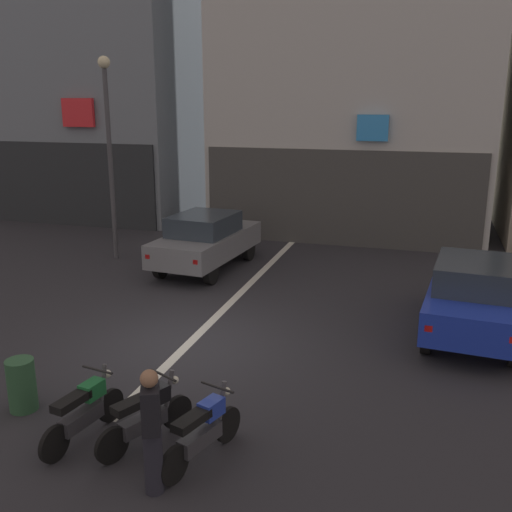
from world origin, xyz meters
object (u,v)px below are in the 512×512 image
(person_by_motorcycles, at_px, (152,431))
(trash_bin, at_px, (22,385))
(car_blue_parked_kerbside, at_px, (474,295))
(motorcycle_black_row_left_mid, at_px, (147,415))
(motorcycle_green_row_leftmost, at_px, (84,411))
(street_lamp, at_px, (109,137))
(motorcycle_blue_row_centre, at_px, (203,430))
(car_grey_crossing_near, at_px, (206,239))

(person_by_motorcycles, relative_size, trash_bin, 1.96)
(car_blue_parked_kerbside, height_order, motorcycle_black_row_left_mid, car_blue_parked_kerbside)
(motorcycle_green_row_leftmost, distance_m, trash_bin, 1.48)
(motorcycle_black_row_left_mid, height_order, person_by_motorcycles, person_by_motorcycles)
(street_lamp, xyz_separation_m, person_by_motorcycles, (6.18, -9.77, -2.85))
(car_blue_parked_kerbside, relative_size, trash_bin, 4.99)
(street_lamp, relative_size, trash_bin, 7.05)
(motorcycle_black_row_left_mid, bearing_deg, trash_bin, 172.79)
(car_blue_parked_kerbside, distance_m, trash_bin, 8.74)
(street_lamp, height_order, motorcycle_blue_row_centre, street_lamp)
(car_grey_crossing_near, height_order, motorcycle_black_row_left_mid, car_grey_crossing_near)
(motorcycle_green_row_leftmost, relative_size, motorcycle_black_row_left_mid, 1.07)
(motorcycle_green_row_leftmost, bearing_deg, car_blue_parked_kerbside, 45.71)
(person_by_motorcycles, bearing_deg, car_blue_parked_kerbside, 57.75)
(street_lamp, relative_size, motorcycle_green_row_leftmost, 3.62)
(car_grey_crossing_near, distance_m, motorcycle_black_row_left_mid, 8.90)
(motorcycle_blue_row_centre, bearing_deg, person_by_motorcycles, -113.54)
(motorcycle_green_row_leftmost, distance_m, motorcycle_black_row_left_mid, 0.93)
(car_grey_crossing_near, xyz_separation_m, person_by_motorcycles, (3.04, -9.45, -0.03))
(person_by_motorcycles, distance_m, trash_bin, 3.17)
(street_lamp, relative_size, motorcycle_black_row_left_mid, 3.89)
(car_grey_crossing_near, relative_size, trash_bin, 4.99)
(car_blue_parked_kerbside, bearing_deg, street_lamp, 162.11)
(motorcycle_black_row_left_mid, xyz_separation_m, motorcycle_blue_row_centre, (0.91, -0.13, 0.00))
(motorcycle_green_row_leftmost, xyz_separation_m, trash_bin, (-1.42, 0.45, -0.03))
(motorcycle_green_row_leftmost, height_order, trash_bin, motorcycle_green_row_leftmost)
(motorcycle_black_row_left_mid, distance_m, person_by_motorcycles, 1.15)
(motorcycle_green_row_leftmost, bearing_deg, person_by_motorcycles, -27.30)
(car_grey_crossing_near, height_order, motorcycle_green_row_leftmost, car_grey_crossing_near)
(car_grey_crossing_near, distance_m, motorcycle_green_row_leftmost, 8.84)
(person_by_motorcycles, height_order, trash_bin, person_by_motorcycles)
(car_blue_parked_kerbside, relative_size, motorcycle_green_row_leftmost, 2.56)
(motorcycle_black_row_left_mid, relative_size, person_by_motorcycles, 0.92)
(motorcycle_black_row_left_mid, relative_size, motorcycle_blue_row_centre, 0.95)
(car_grey_crossing_near, xyz_separation_m, car_blue_parked_kerbside, (7.11, -2.99, 0.00))
(person_by_motorcycles, bearing_deg, motorcycle_blue_row_centre, 66.46)
(person_by_motorcycles, bearing_deg, motorcycle_green_row_leftmost, 152.70)
(street_lamp, height_order, motorcycle_black_row_left_mid, street_lamp)
(street_lamp, height_order, person_by_motorcycles, street_lamp)
(car_blue_parked_kerbside, xyz_separation_m, trash_bin, (-6.97, -5.25, -0.46))
(motorcycle_blue_row_centre, bearing_deg, street_lamp, 125.99)
(motorcycle_green_row_leftmost, height_order, person_by_motorcycles, person_by_motorcycles)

